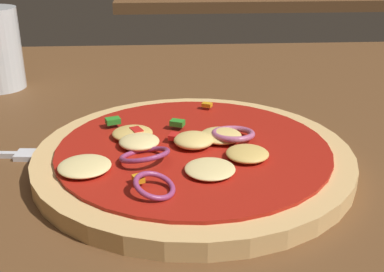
# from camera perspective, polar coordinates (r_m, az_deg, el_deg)

# --- Properties ---
(dining_table) EXTENTS (1.34, 1.00, 0.03)m
(dining_table) POSITION_cam_1_polar(r_m,az_deg,el_deg) (0.45, 2.14, -5.65)
(dining_table) COLOR brown
(dining_table) RESTS_ON ground
(pizza) EXTENTS (0.28, 0.28, 0.03)m
(pizza) POSITION_cam_1_polar(r_m,az_deg,el_deg) (0.44, 0.02, -2.26)
(pizza) COLOR tan
(pizza) RESTS_ON dining_table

